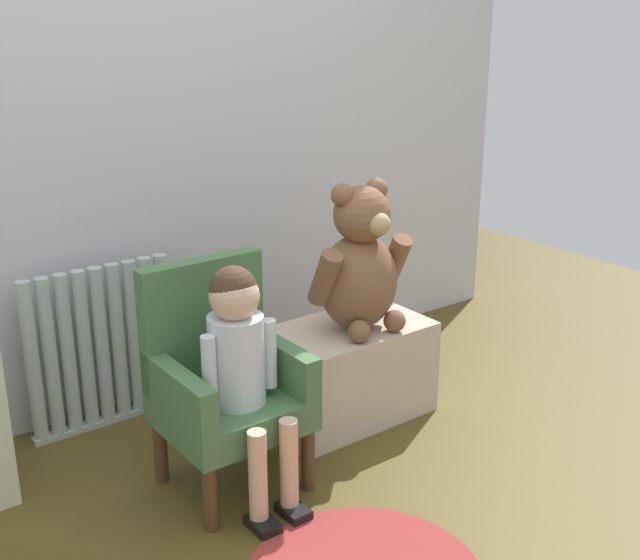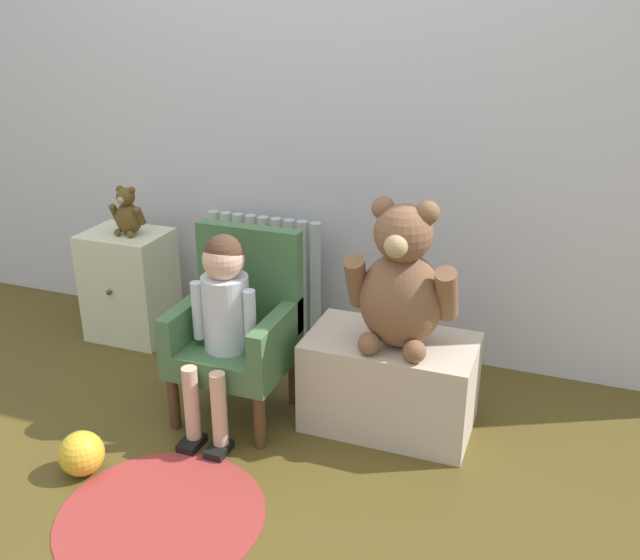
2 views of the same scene
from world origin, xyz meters
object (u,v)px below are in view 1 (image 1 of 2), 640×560
radiator (102,348)px  low_bench (345,372)px  child_armchair (223,380)px  child_figure (241,352)px  large_teddy_bear (360,266)px

radiator → low_bench: radiator is taller
radiator → child_armchair: size_ratio=0.83×
radiator → child_armchair: 0.61m
child_figure → low_bench: (0.57, 0.21, -0.31)m
radiator → low_bench: bearing=-33.7°
child_armchair → large_teddy_bear: large_teddy_bear is taller
child_armchair → large_teddy_bear: 0.65m
child_armchair → child_figure: child_figure is taller
radiator → low_bench: size_ratio=0.97×
radiator → large_teddy_bear: (0.76, -0.52, 0.30)m
child_figure → low_bench: child_figure is taller
radiator → child_figure: (0.16, -0.70, 0.19)m
child_figure → large_teddy_bear: 0.64m
child_armchair → low_bench: bearing=9.8°
child_figure → large_teddy_bear: large_teddy_bear is taller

